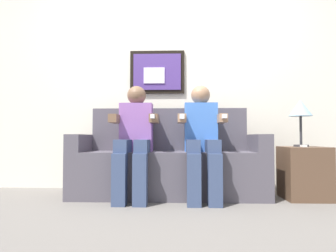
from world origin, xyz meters
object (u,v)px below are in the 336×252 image
person_on_left (135,136)px  couch (169,165)px  person_on_right (202,136)px  side_table_right (304,173)px  table_lamp (300,110)px  spare_remote_on_table (302,146)px

person_on_left → couch: bearing=27.4°
couch → person_on_left: 0.47m
couch → person_on_right: (0.32, -0.17, 0.29)m
person_on_left → side_table_right: bearing=2.1°
person_on_left → table_lamp: size_ratio=2.41×
person_on_left → side_table_right: size_ratio=2.22×
table_lamp → spare_remote_on_table: size_ratio=3.54×
couch → person_on_left: size_ratio=1.73×
side_table_right → person_on_left: bearing=-177.9°
table_lamp → person_on_right: bearing=-174.4°
person_on_left → person_on_right: size_ratio=1.00×
side_table_right → table_lamp: size_ratio=1.09×
person_on_right → table_lamp: person_on_right is taller
person_on_left → spare_remote_on_table: 1.61m
couch → person_on_left: person_on_left is taller
couch → side_table_right: bearing=-4.6°
table_lamp → person_on_left: bearing=-176.7°
spare_remote_on_table → person_on_right: bearing=-178.8°
person_on_right → side_table_right: person_on_right is taller
person_on_left → table_lamp: 1.64m
couch → person_on_left: bearing=-152.6°
person_on_left → side_table_right: (1.63, 0.06, -0.36)m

